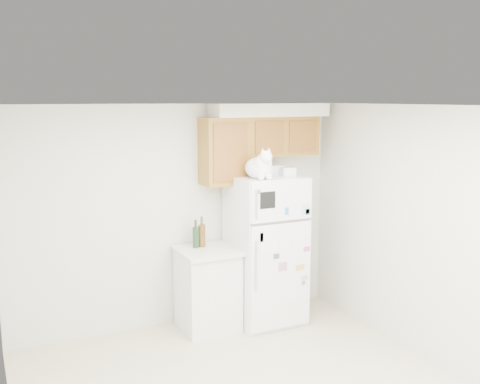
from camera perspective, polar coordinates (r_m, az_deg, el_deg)
room_shell at (r=4.74m, az=1.98°, el=-1.29°), size 3.84×4.04×2.52m
refrigerator at (r=6.46m, az=2.60°, el=-5.83°), size 0.76×0.78×1.70m
base_counter at (r=6.36m, az=-3.32°, el=-9.76°), size 0.64×0.64×0.92m
cat at (r=6.05m, az=2.09°, el=2.59°), size 0.34×0.49×0.35m
storage_box_back at (r=6.44m, az=3.64°, el=2.28°), size 0.19×0.15×0.10m
storage_box_front at (r=6.33m, az=4.92°, el=2.09°), size 0.16×0.13×0.09m
bottle_green at (r=6.24m, az=-4.51°, el=-4.25°), size 0.07×0.07×0.31m
bottle_amber at (r=6.28m, az=-3.90°, el=-4.04°), size 0.08×0.08×0.34m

